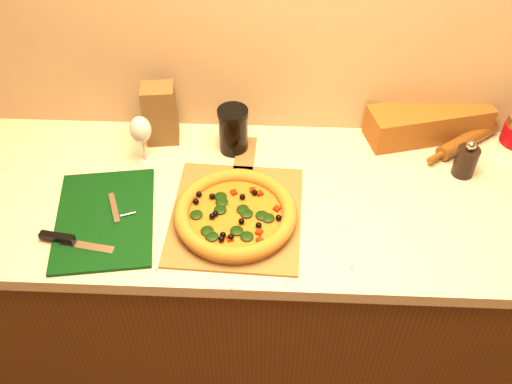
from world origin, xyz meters
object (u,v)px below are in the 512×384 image
Objects in this scene: pepper_grinder at (466,161)px; rolling_pin at (468,140)px; pizza at (236,214)px; dark_jar at (233,130)px; pizza_peel at (237,211)px; cutting_board at (103,219)px; wine_glass at (141,131)px.

pepper_grinder is 0.14m from rolling_pin.
dark_jar is (-0.03, 0.31, 0.05)m from pizza.
pizza_peel is 3.64× the size of dark_jar.
dark_jar reaches higher than cutting_board.
wine_glass is at bearing 147.14° from pizza_peel.
pepper_grinder is at bearing 18.16° from pizza_peel.
pepper_grinder is at bearing -1.13° from wine_glass.
rolling_pin is 1.80× the size of wine_glass.
pepper_grinder is (0.67, 0.23, 0.02)m from pizza.
pizza_peel is 3.39× the size of wine_glass.
wine_glass reaches higher than rolling_pin.
pepper_grinder is (0.67, 0.19, 0.05)m from pizza_peel.
cutting_board is 1.07m from pepper_grinder.
rolling_pin is at bearing 3.78° from dark_jar.
pepper_grinder is 0.71m from dark_jar.
pizza is (-0.00, -0.04, 0.03)m from pizza_peel.
pizza reaches higher than rolling_pin.
pepper_grinder is 0.77× the size of wine_glass.
pizza is at bearing -161.32° from pepper_grinder.
rolling_pin is (0.71, 0.36, -0.01)m from pizza.
wine_glass reaches higher than pizza_peel.
pizza reaches higher than cutting_board.
pepper_grinder reaches higher than pizza_peel.
wine_glass reaches higher than dark_jar.
rolling_pin is at bearing 6.36° from wine_glass.
wine_glass is at bearing 65.67° from cutting_board.
pizza_peel is at bearing -1.32° from cutting_board.
pizza_peel is at bearing -155.62° from rolling_pin.
pizza_peel is 0.04m from pizza.
pepper_grinder is at bearing -107.03° from rolling_pin.
rolling_pin is 1.93× the size of dark_jar.
cutting_board is at bearing -105.37° from wine_glass.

